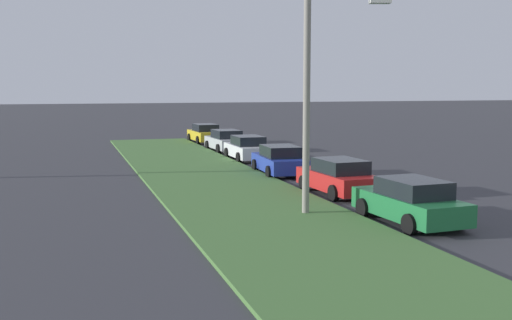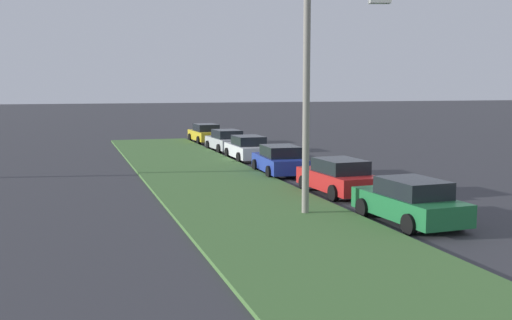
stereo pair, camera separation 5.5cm
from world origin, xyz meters
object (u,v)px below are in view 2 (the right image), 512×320
at_px(parked_car_white, 248,148).
at_px(streetlight, 317,87).
at_px(parked_car_blue, 280,160).
at_px(parked_car_yellow, 206,134).
at_px(parked_car_green, 410,202).
at_px(parked_car_silver, 226,141).
at_px(parked_car_red, 338,177).

height_order(parked_car_white, streetlight, streetlight).
bearing_deg(parked_car_blue, parked_car_white, 1.28).
height_order(parked_car_white, parked_car_yellow, same).
bearing_deg(parked_car_white, parked_car_yellow, -0.41).
relative_size(parked_car_green, parked_car_yellow, 1.00).
height_order(parked_car_yellow, streetlight, streetlight).
relative_size(parked_car_yellow, streetlight, 0.58).
height_order(parked_car_white, parked_car_silver, same).
height_order(parked_car_red, parked_car_white, same).
height_order(parked_car_blue, parked_car_white, same).
relative_size(parked_car_white, streetlight, 0.57).
height_order(parked_car_red, streetlight, streetlight).
bearing_deg(parked_car_silver, parked_car_yellow, -3.12).
height_order(parked_car_green, streetlight, streetlight).
bearing_deg(parked_car_blue, parked_car_red, -172.96).
relative_size(parked_car_green, parked_car_white, 1.02).
bearing_deg(streetlight, parked_car_red, -34.88).
relative_size(parked_car_green, parked_car_blue, 1.00).
bearing_deg(parked_car_silver, parked_car_blue, 176.22).
bearing_deg(parked_car_green, parked_car_white, -2.79).
bearing_deg(streetlight, parked_car_blue, -12.25).
relative_size(parked_car_blue, parked_car_yellow, 1.00).
bearing_deg(parked_car_green, parked_car_red, -4.17).
height_order(parked_car_blue, streetlight, streetlight).
height_order(parked_car_red, parked_car_yellow, same).
relative_size(parked_car_red, parked_car_silver, 1.00).
xyz_separation_m(parked_car_yellow, streetlight, (-27.80, 2.33, 3.67)).
relative_size(parked_car_white, parked_car_silver, 0.98).
distance_m(parked_car_blue, streetlight, 10.54).
height_order(parked_car_green, parked_car_yellow, same).
relative_size(parked_car_red, streetlight, 0.59).
distance_m(parked_car_red, streetlight, 5.76).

